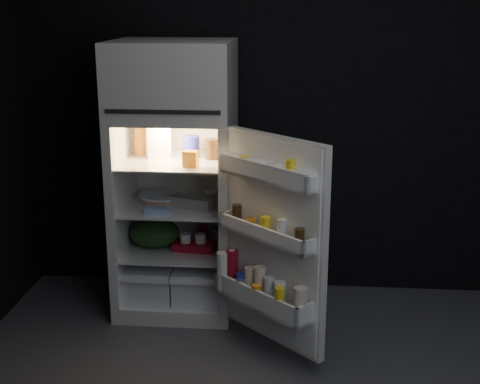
# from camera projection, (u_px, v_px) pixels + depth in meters

# --- Properties ---
(wall_back) EXTENTS (4.00, 0.00, 2.70)m
(wall_back) POSITION_uv_depth(u_px,v_px,m) (312.00, 102.00, 4.55)
(wall_back) COLOR black
(wall_back) RESTS_ON ground
(wall_front) EXTENTS (4.00, 0.00, 2.70)m
(wall_front) POSITION_uv_depth(u_px,v_px,m) (342.00, 356.00, 1.29)
(wall_front) COLOR black
(wall_front) RESTS_ON ground
(refrigerator) EXTENTS (0.76, 0.71, 1.78)m
(refrigerator) POSITION_uv_depth(u_px,v_px,m) (176.00, 169.00, 4.37)
(refrigerator) COLOR silver
(refrigerator) RESTS_ON ground
(fridge_door) EXTENTS (0.66, 0.63, 1.22)m
(fridge_door) POSITION_uv_depth(u_px,v_px,m) (270.00, 245.00, 3.78)
(fridge_door) COLOR silver
(fridge_door) RESTS_ON ground
(milk_jug) EXTENTS (0.20, 0.20, 0.24)m
(milk_jug) POSITION_uv_depth(u_px,v_px,m) (158.00, 138.00, 4.37)
(milk_jug) COLOR white
(milk_jug) RESTS_ON refrigerator
(mayo_jar) EXTENTS (0.11, 0.11, 0.14)m
(mayo_jar) POSITION_uv_depth(u_px,v_px,m) (191.00, 147.00, 4.36)
(mayo_jar) COLOR #1E27A4
(mayo_jar) RESTS_ON refrigerator
(jam_jar) EXTENTS (0.12, 0.12, 0.13)m
(jam_jar) POSITION_uv_depth(u_px,v_px,m) (213.00, 149.00, 4.32)
(jam_jar) COLOR #33210E
(jam_jar) RESTS_ON refrigerator
(amber_bottle) EXTENTS (0.09, 0.09, 0.22)m
(amber_bottle) POSITION_uv_depth(u_px,v_px,m) (140.00, 138.00, 4.43)
(amber_bottle) COLOR #BF751E
(amber_bottle) RESTS_ON refrigerator
(small_carton) EXTENTS (0.10, 0.08, 0.10)m
(small_carton) POSITION_uv_depth(u_px,v_px,m) (191.00, 159.00, 4.11)
(small_carton) COLOR orange
(small_carton) RESTS_ON refrigerator
(egg_carton) EXTENTS (0.32, 0.20, 0.07)m
(egg_carton) POSITION_uv_depth(u_px,v_px,m) (192.00, 202.00, 4.31)
(egg_carton) COLOR gray
(egg_carton) RESTS_ON refrigerator
(pie) EXTENTS (0.38, 0.38, 0.04)m
(pie) POSITION_uv_depth(u_px,v_px,m) (162.00, 198.00, 4.45)
(pie) COLOR tan
(pie) RESTS_ON refrigerator
(flat_package) EXTENTS (0.16, 0.08, 0.04)m
(flat_package) POSITION_uv_depth(u_px,v_px,m) (158.00, 211.00, 4.19)
(flat_package) COLOR #7E9DC3
(flat_package) RESTS_ON refrigerator
(wrapped_pkg) EXTENTS (0.15, 0.14, 0.05)m
(wrapped_pkg) POSITION_uv_depth(u_px,v_px,m) (214.00, 195.00, 4.51)
(wrapped_pkg) COLOR beige
(wrapped_pkg) RESTS_ON refrigerator
(produce_bag) EXTENTS (0.41, 0.39, 0.20)m
(produce_bag) POSITION_uv_depth(u_px,v_px,m) (155.00, 233.00, 4.45)
(produce_bag) COLOR #193815
(produce_bag) RESTS_ON refrigerator
(yogurt_tray) EXTENTS (0.29, 0.18, 0.05)m
(yogurt_tray) POSITION_uv_depth(u_px,v_px,m) (195.00, 246.00, 4.42)
(yogurt_tray) COLOR maroon
(yogurt_tray) RESTS_ON refrigerator
(small_can_red) EXTENTS (0.08, 0.08, 0.09)m
(small_can_red) POSITION_uv_depth(u_px,v_px,m) (203.00, 233.00, 4.61)
(small_can_red) COLOR maroon
(small_can_red) RESTS_ON refrigerator
(small_can_silver) EXTENTS (0.08, 0.08, 0.09)m
(small_can_silver) POSITION_uv_depth(u_px,v_px,m) (214.00, 236.00, 4.55)
(small_can_silver) COLOR silver
(small_can_silver) RESTS_ON refrigerator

